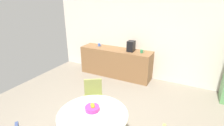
{
  "coord_description": "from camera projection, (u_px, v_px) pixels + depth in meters",
  "views": [
    {
      "loc": [
        1.56,
        -2.16,
        2.5
      ],
      "look_at": [
        -0.25,
        1.39,
        0.95
      ],
      "focal_mm": 28.16,
      "sensor_mm": 36.0,
      "label": 1
    }
  ],
  "objects": [
    {
      "name": "counter_block",
      "position": [
        116.0,
        62.0,
        5.71
      ],
      "size": [
        2.32,
        0.6,
        0.9
      ],
      "primitive_type": "cube",
      "color": "brown",
      "rests_on": "ground_plane"
    },
    {
      "name": "round_table",
      "position": [
        93.0,
        121.0,
        2.81
      ],
      "size": [
        1.11,
        1.11,
        0.76
      ],
      "color": "silver",
      "rests_on": "ground_plane"
    },
    {
      "name": "mug_green",
      "position": [
        142.0,
        51.0,
        5.17
      ],
      "size": [
        0.13,
        0.08,
        0.09
      ],
      "color": "#338C59",
      "rests_on": "counter_block"
    },
    {
      "name": "chair_olive",
      "position": [
        93.0,
        94.0,
        3.75
      ],
      "size": [
        0.58,
        0.58,
        0.83
      ],
      "color": "silver",
      "rests_on": "ground_plane"
    },
    {
      "name": "coffee_maker",
      "position": [
        131.0,
        46.0,
        5.28
      ],
      "size": [
        0.2,
        0.24,
        0.32
      ],
      "primitive_type": "cube",
      "color": "black",
      "rests_on": "counter_block"
    },
    {
      "name": "mug_white",
      "position": [
        99.0,
        45.0,
        5.85
      ],
      "size": [
        0.13,
        0.08,
        0.09
      ],
      "color": "#3F66BF",
      "rests_on": "counter_block"
    },
    {
      "name": "fruit_bowl",
      "position": [
        92.0,
        108.0,
        2.83
      ],
      "size": [
        0.24,
        0.24,
        0.11
      ],
      "color": "#D8338C",
      "rests_on": "round_table"
    },
    {
      "name": "wall_back",
      "position": [
        143.0,
        37.0,
        5.38
      ],
      "size": [
        6.0,
        0.1,
        2.6
      ],
      "primitive_type": "cube",
      "color": "silver",
      "rests_on": "ground_plane"
    }
  ]
}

